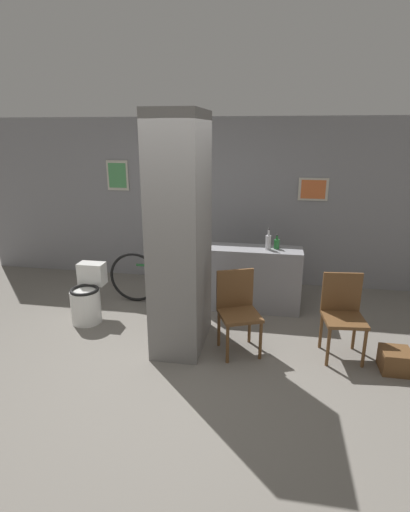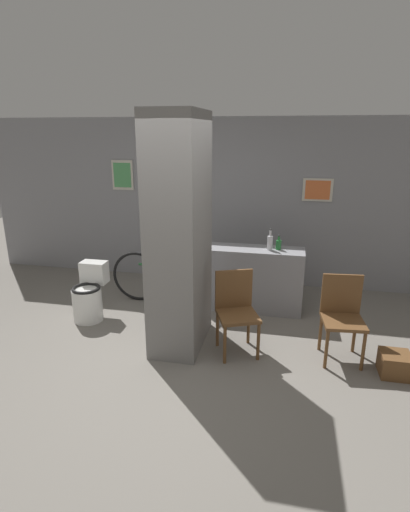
{
  "view_description": "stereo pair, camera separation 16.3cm",
  "coord_description": "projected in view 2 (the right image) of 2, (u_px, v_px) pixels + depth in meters",
  "views": [
    {
      "loc": [
        0.94,
        -3.64,
        2.39
      ],
      "look_at": [
        0.15,
        0.88,
        0.95
      ],
      "focal_mm": 28.0,
      "sensor_mm": 36.0,
      "label": 1
    },
    {
      "loc": [
        1.1,
        -3.61,
        2.39
      ],
      "look_at": [
        0.15,
        0.88,
        0.95
      ],
      "focal_mm": 28.0,
      "sensor_mm": 36.0,
      "label": 2
    }
  ],
  "objects": [
    {
      "name": "ground_plane",
      "position": [
        175.0,
        363.0,
        4.3
      ],
      "size": [
        14.0,
        14.0,
        0.0
      ],
      "primitive_type": "plane",
      "color": "slate"
    },
    {
      "name": "wall_back",
      "position": [
        219.0,
        202.0,
        6.36
      ],
      "size": [
        8.0,
        0.09,
        2.6
      ],
      "color": "gray",
      "rests_on": "ground_plane"
    },
    {
      "name": "pillar_center",
      "position": [
        179.0,
        235.0,
        4.37
      ],
      "size": [
        0.56,
        0.95,
        2.6
      ],
      "color": "gray",
      "rests_on": "ground_plane"
    },
    {
      "name": "counter_shelf",
      "position": [
        251.0,
        279.0,
        5.51
      ],
      "size": [
        1.4,
        0.44,
        0.88
      ],
      "color": "gray",
      "rests_on": "ground_plane"
    },
    {
      "name": "toilet",
      "position": [
        89.0,
        296.0,
        5.24
      ],
      "size": [
        0.38,
        0.54,
        0.73
      ],
      "color": "white",
      "rests_on": "ground_plane"
    },
    {
      "name": "chair_near_pillar",
      "position": [
        236.0,
        308.0,
        4.43
      ],
      "size": [
        0.56,
        0.56,
        0.92
      ],
      "rotation": [
        0.0,
        0.0,
        0.39
      ],
      "color": "brown",
      "rests_on": "ground_plane"
    },
    {
      "name": "chair_by_doorway",
      "position": [
        342.0,
        314.0,
        4.29
      ],
      "size": [
        0.47,
        0.47,
        0.92
      ],
      "rotation": [
        0.0,
        0.0,
        0.1
      ],
      "color": "brown",
      "rests_on": "ground_plane"
    },
    {
      "name": "bicycle",
      "position": [
        170.0,
        278.0,
        5.69
      ],
      "size": [
        1.72,
        0.42,
        0.79
      ],
      "color": "black",
      "rests_on": "ground_plane"
    },
    {
      "name": "bottle_tall",
      "position": [
        270.0,
        242.0,
        5.28
      ],
      "size": [
        0.07,
        0.07,
        0.29
      ],
      "color": "silver",
      "rests_on": "counter_shelf"
    },
    {
      "name": "bottle_short",
      "position": [
        279.0,
        244.0,
        5.3
      ],
      "size": [
        0.07,
        0.07,
        0.2
      ],
      "color": "#267233",
      "rests_on": "counter_shelf"
    },
    {
      "name": "floor_crate",
      "position": [
        395.0,
        364.0,
        4.06
      ],
      "size": [
        0.29,
        0.29,
        0.24
      ],
      "color": "brown",
      "rests_on": "ground_plane"
    }
  ]
}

